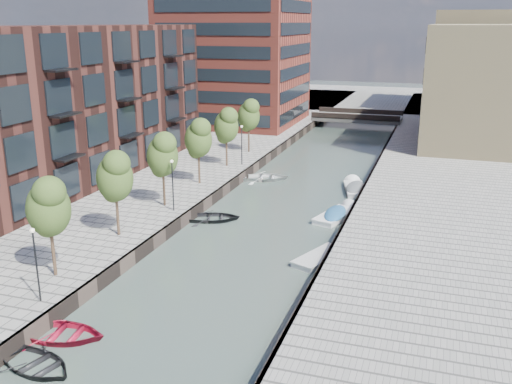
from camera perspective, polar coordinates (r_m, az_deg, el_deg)
The scene contains 28 objects.
water at distance 57.97m, azimuth 5.30°, elevation 1.27°, with size 300.00×300.00×0.00m, color #38473F.
quay_left at distance 74.39m, azimuth -22.85°, elevation 3.86°, with size 60.00×140.00×1.00m, color gray.
quay_right at distance 56.61m, azimuth 21.28°, elevation 0.33°, with size 20.00×140.00×1.00m, color gray.
quay_wall_left at distance 59.44m, azimuth -0.42°, elevation 2.23°, with size 0.25×140.00×1.00m, color #332823.
quay_wall_right at distance 56.84m, azimuth 11.31°, elevation 1.23°, with size 0.25×140.00×1.00m, color #332823.
far_closure at distance 116.13m, azimuth 12.18°, elevation 8.97°, with size 80.00×40.00×1.00m, color gray.
apartment_block at distance 55.54m, azimuth -17.77°, elevation 8.32°, with size 8.00×38.00×14.00m, color #331813.
tower at distance 84.78m, azimuth -2.07°, elevation 17.12°, with size 18.00×18.00×30.00m, color maroon.
tan_block_near at distance 76.95m, azimuth 21.25°, elevation 10.10°, with size 12.00×25.00×14.00m, color tan.
tan_block_far at distance 102.77m, azimuth 20.77°, elevation 12.10°, with size 12.00×20.00×16.00m, color tan.
bridge at distance 88.50m, azimuth 10.11°, elevation 7.36°, with size 13.00×6.00×1.30m.
tree_1 at distance 34.47m, azimuth -20.07°, elevation -1.26°, with size 2.50×2.50×5.95m.
tree_2 at distance 39.93m, azimuth -13.96°, elevation 1.65°, with size 2.50×2.50×5.95m.
tree_3 at distance 45.81m, azimuth -9.35°, elevation 3.83°, with size 2.50×2.50×5.95m.
tree_4 at distance 51.97m, azimuth -5.80°, elevation 5.48°, with size 2.50×2.50×5.95m.
tree_5 at distance 58.32m, azimuth -3.00°, elevation 6.76°, with size 2.50×2.50×5.95m.
tree_6 at distance 64.80m, azimuth -0.74°, elevation 7.78°, with size 2.50×2.50×5.95m.
lamp_0 at distance 32.10m, azimuth -21.18°, elevation -6.09°, with size 0.24×0.24×4.12m.
lamp_1 at distance 44.80m, azimuth -8.35°, elevation 1.21°, with size 0.24×0.24×4.12m.
lamp_2 at distance 59.12m, azimuth -1.44°, elevation 5.15°, with size 0.24×0.24×4.12m.
sloop_1 at distance 29.26m, azimuth -21.06°, elevation -16.13°, with size 3.00×4.20×0.87m, color black.
sloop_2 at distance 31.28m, azimuth -18.89°, elevation -13.64°, with size 3.30×4.63×0.96m, color maroon.
sloop_3 at distance 57.47m, azimuth 0.87°, elevation 1.21°, with size 3.48×4.88×1.01m, color white.
sloop_4 at distance 45.98m, azimuth -4.39°, elevation -2.84°, with size 3.22×4.51×0.93m, color black.
motorboat_2 at distance 39.07m, azimuth 6.95°, elevation -6.39°, with size 3.34×5.08×1.61m.
motorboat_3 at distance 47.04m, azimuth 8.18°, elevation -2.24°, with size 3.12×5.41×1.71m.
motorboat_4 at distance 54.75m, azimuth 9.82°, elevation 0.40°, with size 2.96×5.36×1.69m.
car at distance 80.31m, azimuth 16.64°, elevation 6.18°, with size 1.57×3.90×1.33m, color #9D9FA2.
Camera 1 is at (12.40, -14.52, 15.31)m, focal length 40.00 mm.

